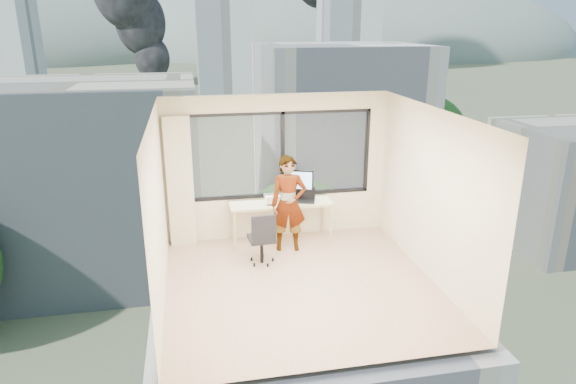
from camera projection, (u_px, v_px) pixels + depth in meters
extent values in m
cube|color=#D0A787|center=(301.00, 285.00, 7.67)|extent=(4.00, 4.00, 0.01)
cube|color=white|center=(302.00, 113.00, 6.85)|extent=(4.00, 4.00, 0.01)
cube|color=beige|center=(343.00, 266.00, 5.40)|extent=(4.00, 0.01, 2.60)
cube|color=beige|center=(158.00, 213.00, 6.90)|extent=(0.01, 4.00, 2.60)
cube|color=beige|center=(431.00, 195.00, 7.63)|extent=(0.01, 4.00, 2.60)
cube|color=beige|center=(180.00, 182.00, 8.74)|extent=(0.45, 0.14, 2.30)
cube|color=#CBBA88|center=(281.00, 222.00, 9.10)|extent=(1.80, 0.60, 0.75)
imported|color=#2D2D33|center=(288.00, 204.00, 8.64)|extent=(0.65, 0.47, 1.67)
cube|color=white|center=(273.00, 197.00, 9.13)|extent=(0.31, 0.27, 0.07)
cube|color=black|center=(270.00, 205.00, 8.82)|extent=(0.12, 0.07, 0.01)
cylinder|color=black|center=(287.00, 200.00, 8.95)|extent=(0.09, 0.09, 0.10)
ellipsoid|color=#0D5048|center=(307.00, 192.00, 9.21)|extent=(0.26, 0.14, 0.20)
cube|color=#515B3D|center=(193.00, 100.00, 123.80)|extent=(400.00, 400.00, 0.04)
cube|color=beige|center=(85.00, 182.00, 36.16)|extent=(16.00, 12.00, 14.00)
cube|color=white|center=(338.00, 134.00, 47.15)|extent=(14.00, 13.00, 16.00)
cube|color=silver|center=(224.00, 35.00, 120.53)|extent=(13.00, 13.00, 30.00)
cube|color=silver|center=(348.00, 40.00, 146.58)|extent=(15.00, 15.00, 26.00)
ellipsoid|color=slate|center=(344.00, 52.00, 328.35)|extent=(300.00, 220.00, 96.00)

